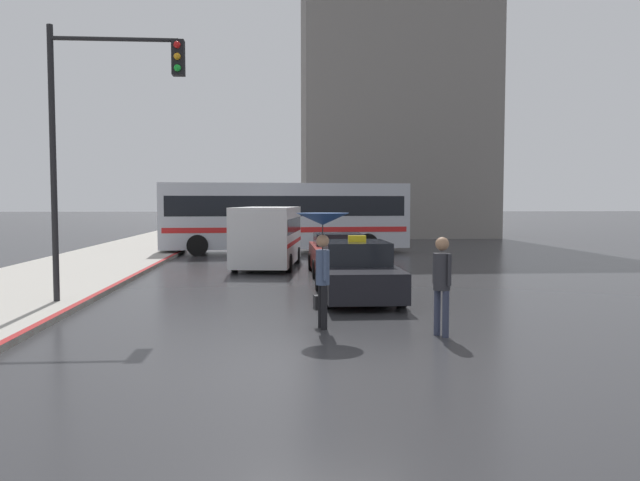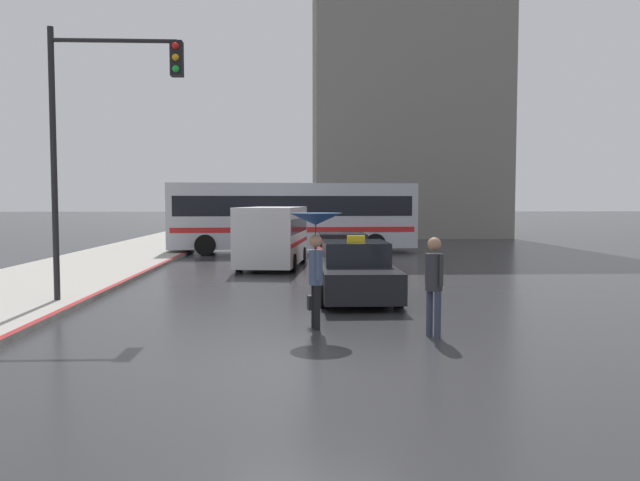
% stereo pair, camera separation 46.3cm
% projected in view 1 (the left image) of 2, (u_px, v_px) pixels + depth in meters
% --- Properties ---
extents(ground_plane, '(300.00, 300.00, 0.00)m').
position_uv_depth(ground_plane, '(331.00, 369.00, 9.06)').
color(ground_plane, '#2D2D30').
extents(taxi, '(1.91, 4.52, 1.58)m').
position_uv_depth(taxi, '(357.00, 272.00, 15.75)').
color(taxi, black).
rests_on(taxi, ground_plane).
extents(sedan_red, '(1.91, 4.04, 1.36)m').
position_uv_depth(sedan_red, '(338.00, 254.00, 21.14)').
color(sedan_red, maroon).
rests_on(sedan_red, ground_plane).
extents(ambulance_van, '(2.64, 5.49, 2.23)m').
position_uv_depth(ambulance_van, '(268.00, 234.00, 23.19)').
color(ambulance_van, silver).
rests_on(ambulance_van, ground_plane).
extents(city_bus, '(11.74, 3.39, 3.30)m').
position_uv_depth(city_bus, '(285.00, 214.00, 29.65)').
color(city_bus, '#B2B7C1').
rests_on(city_bus, ground_plane).
extents(pedestrian_with_umbrella, '(1.01, 1.01, 2.22)m').
position_uv_depth(pedestrian_with_umbrella, '(323.00, 235.00, 11.84)').
color(pedestrian_with_umbrella, black).
rests_on(pedestrian_with_umbrella, ground_plane).
extents(pedestrian_man, '(0.41, 0.43, 1.80)m').
position_uv_depth(pedestrian_man, '(442.00, 277.00, 11.20)').
color(pedestrian_man, '#2D3347').
rests_on(pedestrian_man, ground_plane).
extents(traffic_light, '(3.07, 0.38, 6.43)m').
position_uv_depth(traffic_light, '(102.00, 116.00, 14.25)').
color(traffic_light, black).
rests_on(traffic_light, ground_plane).
extents(building_tower_near, '(12.97, 8.37, 23.22)m').
position_uv_depth(building_tower_near, '(395.00, 72.00, 44.09)').
color(building_tower_near, gray).
rests_on(building_tower_near, ground_plane).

